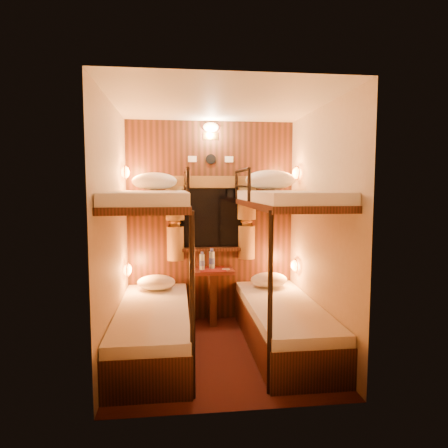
{
  "coord_description": "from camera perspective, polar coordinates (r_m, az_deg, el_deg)",
  "views": [
    {
      "loc": [
        -0.41,
        -3.78,
        1.63
      ],
      "look_at": [
        0.06,
        0.15,
        1.25
      ],
      "focal_mm": 32.0,
      "sensor_mm": 36.0,
      "label": 1
    }
  ],
  "objects": [
    {
      "name": "pillow_lower_right",
      "position": [
        4.73,
        6.42,
        -7.92
      ],
      "size": [
        0.43,
        0.31,
        0.17
      ],
      "primitive_type": "ellipsoid",
      "color": "white",
      "rests_on": "bunk_right"
    },
    {
      "name": "curtains",
      "position": [
        4.78,
        -1.83,
        1.04
      ],
      "size": [
        1.1,
        0.22,
        1.0
      ],
      "color": "brown",
      "rests_on": "back_panel"
    },
    {
      "name": "wall_front",
      "position": [
        2.79,
        1.74,
        -3.46
      ],
      "size": [
        2.4,
        0.0,
        2.4
      ],
      "primitive_type": "plane",
      "rotation": [
        -1.57,
        0.0,
        0.0
      ],
      "color": "#C6B293",
      "rests_on": "floor"
    },
    {
      "name": "wall_right",
      "position": [
        4.05,
        13.62,
        -0.82
      ],
      "size": [
        0.0,
        2.4,
        2.4
      ],
      "primitive_type": "plane",
      "rotation": [
        1.57,
        0.0,
        -1.57
      ],
      "color": "#C6B293",
      "rests_on": "floor"
    },
    {
      "name": "reading_lamps",
      "position": [
        4.51,
        -1.53,
        0.47
      ],
      "size": [
        2.0,
        0.2,
        1.25
      ],
      "color": "orange",
      "rests_on": "wall_left"
    },
    {
      "name": "ceiling",
      "position": [
        3.87,
        -0.6,
        16.89
      ],
      "size": [
        2.1,
        2.1,
        0.0
      ],
      "primitive_type": "plane",
      "rotation": [
        3.14,
        0.0,
        0.0
      ],
      "color": "silver",
      "rests_on": "wall_back"
    },
    {
      "name": "back_panel",
      "position": [
        4.85,
        -1.89,
        0.34
      ],
      "size": [
        2.0,
        0.03,
        2.4
      ],
      "primitive_type": "cube",
      "color": "black",
      "rests_on": "floor"
    },
    {
      "name": "sachet_b",
      "position": [
        4.74,
        0.13,
        -6.48
      ],
      "size": [
        0.08,
        0.06,
        0.01
      ],
      "primitive_type": "cube",
      "rotation": [
        0.0,
        0.0,
        -0.22
      ],
      "color": "silver",
      "rests_on": "table"
    },
    {
      "name": "back_fixtures",
      "position": [
        4.83,
        -1.9,
        12.76
      ],
      "size": [
        0.54,
        0.09,
        0.48
      ],
      "color": "black",
      "rests_on": "back_panel"
    },
    {
      "name": "bunk_right",
      "position": [
        4.13,
        8.43,
        -9.67
      ],
      "size": [
        0.72,
        1.9,
        1.82
      ],
      "color": "black",
      "rests_on": "floor"
    },
    {
      "name": "window",
      "position": [
        4.82,
        -1.86,
        0.09
      ],
      "size": [
        1.0,
        0.12,
        0.79
      ],
      "color": "black",
      "rests_on": "back_panel"
    },
    {
      "name": "bottle_left",
      "position": [
        4.7,
        -3.15,
        -5.45
      ],
      "size": [
        0.06,
        0.06,
        0.22
      ],
      "rotation": [
        0.0,
        0.0,
        0.23
      ],
      "color": "#99BFE5",
      "rests_on": "table"
    },
    {
      "name": "pillow_lower_left",
      "position": [
        4.64,
        -9.65,
        -8.23
      ],
      "size": [
        0.43,
        0.31,
        0.17
      ],
      "primitive_type": "ellipsoid",
      "color": "white",
      "rests_on": "bunk_left"
    },
    {
      "name": "bunk_left",
      "position": [
        4.0,
        -10.1,
        -10.2
      ],
      "size": [
        0.72,
        1.9,
        1.82
      ],
      "color": "black",
      "rests_on": "floor"
    },
    {
      "name": "sachet_a",
      "position": [
        4.73,
        0.36,
        -6.49
      ],
      "size": [
        0.08,
        0.06,
        0.01
      ],
      "primitive_type": "cube",
      "rotation": [
        0.0,
        0.0,
        0.07
      ],
      "color": "silver",
      "rests_on": "table"
    },
    {
      "name": "wall_left",
      "position": [
        3.85,
        -15.56,
        -1.19
      ],
      "size": [
        0.0,
        2.4,
        2.4
      ],
      "primitive_type": "plane",
      "rotation": [
        1.57,
        0.0,
        1.57
      ],
      "color": "#C6B293",
      "rests_on": "floor"
    },
    {
      "name": "pillow_upper_right",
      "position": [
        4.6,
        6.6,
        6.27
      ],
      "size": [
        0.57,
        0.41,
        0.22
      ],
      "primitive_type": "ellipsoid",
      "color": "white",
      "rests_on": "bunk_right"
    },
    {
      "name": "pillow_upper_left",
      "position": [
        4.48,
        -9.9,
        6.04
      ],
      "size": [
        0.49,
        0.35,
        0.19
      ],
      "primitive_type": "ellipsoid",
      "color": "white",
      "rests_on": "bunk_left"
    },
    {
      "name": "floor",
      "position": [
        4.13,
        -0.56,
        -17.8
      ],
      "size": [
        2.1,
        2.1,
        0.0
      ],
      "primitive_type": "plane",
      "color": "#350E0F",
      "rests_on": "ground"
    },
    {
      "name": "wall_back",
      "position": [
        4.86,
        -1.91,
        0.36
      ],
      "size": [
        2.4,
        0.0,
        2.4
      ],
      "primitive_type": "plane",
      "rotation": [
        1.57,
        0.0,
        0.0
      ],
      "color": "#C6B293",
      "rests_on": "floor"
    },
    {
      "name": "table",
      "position": [
        4.8,
        -1.67,
        -9.23
      ],
      "size": [
        0.5,
        0.34,
        0.66
      ],
      "color": "#5C2515",
      "rests_on": "floor"
    },
    {
      "name": "bottle_right",
      "position": [
        4.77,
        -1.75,
        -5.15
      ],
      "size": [
        0.07,
        0.07,
        0.24
      ],
      "rotation": [
        0.0,
        0.0,
        -0.37
      ],
      "color": "#99BFE5",
      "rests_on": "table"
    }
  ]
}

